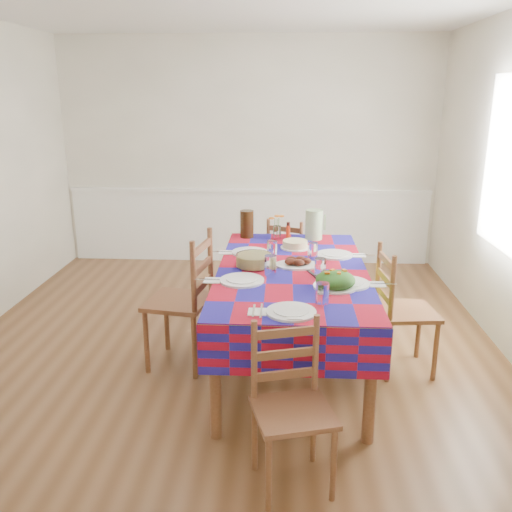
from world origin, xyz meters
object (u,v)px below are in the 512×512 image
(meat_platter, at_px, (297,263))
(green_pitcher, at_px, (314,225))
(tea_pitcher, at_px, (247,224))
(chair_near, at_px, (291,408))
(chair_far, at_px, (289,262))
(dining_table, at_px, (292,280))
(chair_left, at_px, (184,302))
(chair_right, at_px, (401,311))

(meat_platter, relative_size, green_pitcher, 1.29)
(tea_pitcher, height_order, chair_near, tea_pitcher)
(green_pitcher, relative_size, chair_far, 0.29)
(dining_table, bearing_deg, chair_near, -90.50)
(meat_platter, xyz_separation_m, chair_near, (-0.05, -1.36, -0.38))
(tea_pitcher, bearing_deg, chair_left, -114.77)
(green_pitcher, xyz_separation_m, chair_right, (0.62, -0.87, -0.45))
(chair_near, height_order, chair_left, chair_left)
(meat_platter, xyz_separation_m, tea_pitcher, (-0.44, 0.83, 0.10))
(chair_near, bearing_deg, tea_pitcher, 84.42)
(chair_far, xyz_separation_m, chair_right, (0.83, -1.30, 0.04))
(chair_far, bearing_deg, chair_left, 80.00)
(chair_left, bearing_deg, dining_table, 100.30)
(dining_table, height_order, chair_left, chair_left)
(tea_pitcher, bearing_deg, dining_table, -65.88)
(dining_table, relative_size, chair_near, 2.26)
(dining_table, relative_size, chair_far, 2.31)
(chair_far, distance_m, chair_right, 1.55)
(chair_near, bearing_deg, chair_far, 74.45)
(chair_far, relative_size, chair_left, 0.84)
(tea_pitcher, distance_m, chair_right, 1.58)
(dining_table, bearing_deg, meat_platter, 58.83)
(dining_table, distance_m, meat_platter, 0.14)
(chair_right, bearing_deg, green_pitcher, 29.57)
(green_pitcher, distance_m, chair_left, 1.40)
(chair_left, bearing_deg, meat_platter, 104.54)
(chair_far, height_order, chair_left, chair_left)
(dining_table, distance_m, chair_left, 0.84)
(chair_far, bearing_deg, meat_platter, 113.95)
(meat_platter, relative_size, chair_left, 0.32)
(meat_platter, xyz_separation_m, chair_left, (-0.85, -0.07, -0.30))
(green_pitcher, height_order, chair_near, green_pitcher)
(chair_right, bearing_deg, chair_far, 26.62)
(green_pitcher, bearing_deg, chair_far, 116.07)
(meat_platter, bearing_deg, chair_left, -175.18)
(tea_pitcher, xyz_separation_m, chair_far, (0.38, 0.41, -0.48))
(dining_table, distance_m, chair_right, 0.85)
(chair_near, bearing_deg, chair_right, 41.65)
(meat_platter, height_order, green_pitcher, green_pitcher)
(chair_left, bearing_deg, chair_right, 99.84)
(dining_table, height_order, chair_right, chair_right)
(tea_pitcher, distance_m, chair_left, 1.07)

